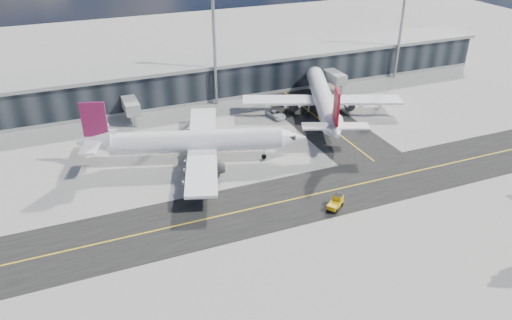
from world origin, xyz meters
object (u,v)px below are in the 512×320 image
(airliner_af, at_px, (193,142))
(airliner_redtail, at_px, (323,99))
(service_van, at_px, (275,114))
(baggage_tug, at_px, (336,202))

(airliner_af, bearing_deg, airliner_redtail, 124.48)
(airliner_redtail, xyz_separation_m, service_van, (-9.89, 3.17, -3.30))
(baggage_tug, bearing_deg, airliner_redtail, 119.89)
(service_van, bearing_deg, airliner_af, -161.18)
(airliner_redtail, relative_size, baggage_tug, 11.49)
(baggage_tug, distance_m, service_van, 36.69)
(airliner_redtail, distance_m, service_van, 10.89)
(airliner_af, relative_size, airliner_redtail, 1.01)
(airliner_af, xyz_separation_m, baggage_tug, (16.34, -23.23, -3.03))
(airliner_redtail, height_order, baggage_tug, airliner_redtail)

